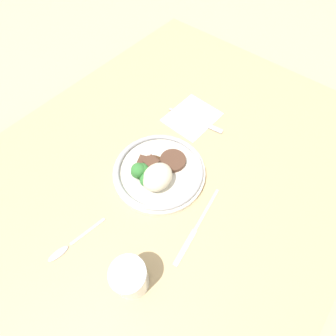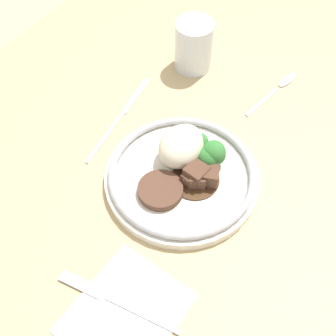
% 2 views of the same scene
% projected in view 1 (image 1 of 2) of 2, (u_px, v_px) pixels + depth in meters
% --- Properties ---
extents(ground_plane, '(8.00, 8.00, 0.00)m').
position_uv_depth(ground_plane, '(154.00, 192.00, 0.72)').
color(ground_plane, tan).
extents(dining_table, '(1.34, 0.94, 0.04)m').
position_uv_depth(dining_table, '(153.00, 189.00, 0.71)').
color(dining_table, tan).
rests_on(dining_table, ground).
extents(napkin, '(0.16, 0.14, 0.00)m').
position_uv_depth(napkin, '(192.00, 117.00, 0.82)').
color(napkin, white).
rests_on(napkin, dining_table).
extents(plate, '(0.25, 0.25, 0.07)m').
position_uv_depth(plate, '(158.00, 172.00, 0.69)').
color(plate, silver).
rests_on(plate, dining_table).
extents(juice_glass, '(0.07, 0.07, 0.10)m').
position_uv_depth(juice_glass, '(131.00, 278.00, 0.53)').
color(juice_glass, '#F4AD19').
rests_on(juice_glass, dining_table).
extents(fork, '(0.04, 0.18, 0.00)m').
position_uv_depth(fork, '(201.00, 122.00, 0.80)').
color(fork, '#B7B7BC').
rests_on(fork, napkin).
extents(knife, '(0.22, 0.04, 0.00)m').
position_uv_depth(knife, '(196.00, 228.00, 0.63)').
color(knife, '#B7B7BC').
rests_on(knife, dining_table).
extents(spoon, '(0.15, 0.04, 0.01)m').
position_uv_depth(spoon, '(66.00, 248.00, 0.60)').
color(spoon, '#B7B7BC').
rests_on(spoon, dining_table).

